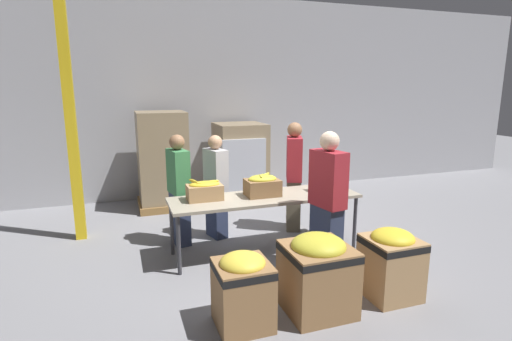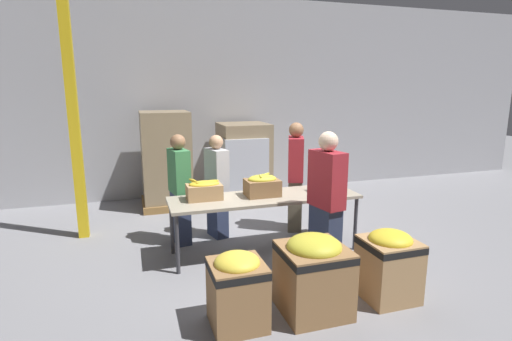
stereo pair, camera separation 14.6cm
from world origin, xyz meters
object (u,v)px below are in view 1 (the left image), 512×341
(banana_box_0, at_px, (205,190))
(volunteer_1, at_px, (179,191))
(sorting_table, at_px, (265,200))
(donation_bin_1, at_px, (318,271))
(volunteer_0, at_px, (294,177))
(support_pillar, at_px, (69,103))
(volunteer_3, at_px, (327,203))
(banana_box_2, at_px, (328,184))
(donation_bin_0, at_px, (243,288))
(pallet_stack_1, at_px, (163,161))
(pallet_stack_2, at_px, (240,162))
(banana_box_1, at_px, (262,185))
(pallet_stack_0, at_px, (238,169))
(volunteer_2, at_px, (216,187))
(donation_bin_2, at_px, (391,261))

(banana_box_0, relative_size, volunteer_1, 0.28)
(sorting_table, xyz_separation_m, donation_bin_1, (-0.02, -1.57, -0.31))
(volunteer_0, relative_size, support_pillar, 0.42)
(volunteer_0, bearing_deg, volunteer_3, 13.20)
(banana_box_2, bearing_deg, donation_bin_0, -138.53)
(pallet_stack_1, distance_m, pallet_stack_2, 1.54)
(support_pillar, bearing_deg, pallet_stack_2, 24.34)
(banana_box_1, relative_size, pallet_stack_0, 0.35)
(sorting_table, xyz_separation_m, banana_box_2, (0.92, -0.04, 0.16))
(banana_box_0, xyz_separation_m, pallet_stack_1, (-0.26, 2.49, -0.03))
(donation_bin_0, distance_m, donation_bin_1, 0.78)
(banana_box_0, bearing_deg, banana_box_2, -4.49)
(sorting_table, relative_size, banana_box_1, 5.68)
(pallet_stack_1, xyz_separation_m, pallet_stack_2, (1.53, 0.09, -0.13))
(banana_box_1, distance_m, donation_bin_1, 1.69)
(donation_bin_0, height_order, pallet_stack_0, pallet_stack_0)
(donation_bin_1, height_order, pallet_stack_0, pallet_stack_0)
(banana_box_2, relative_size, pallet_stack_0, 0.34)
(donation_bin_1, bearing_deg, volunteer_2, 101.25)
(volunteer_0, distance_m, donation_bin_2, 2.32)
(banana_box_2, distance_m, donation_bin_2, 1.60)
(pallet_stack_2, bearing_deg, pallet_stack_1, -176.44)
(pallet_stack_0, bearing_deg, donation_bin_2, -83.52)
(volunteer_3, height_order, donation_bin_1, volunteer_3)
(volunteer_3, bearing_deg, pallet_stack_2, -10.25)
(sorting_table, distance_m, pallet_stack_1, 2.79)
(banana_box_0, height_order, pallet_stack_1, pallet_stack_1)
(donation_bin_0, distance_m, pallet_stack_2, 4.44)
(banana_box_1, relative_size, support_pillar, 0.11)
(volunteer_1, distance_m, donation_bin_0, 2.29)
(pallet_stack_1, bearing_deg, volunteer_2, -72.39)
(donation_bin_1, relative_size, donation_bin_2, 1.06)
(donation_bin_2, bearing_deg, banana_box_0, 134.95)
(volunteer_3, xyz_separation_m, pallet_stack_1, (-1.58, 3.34, 0.03))
(banana_box_1, distance_m, donation_bin_2, 1.91)
(donation_bin_0, bearing_deg, donation_bin_1, 0.00)
(pallet_stack_0, bearing_deg, sorting_table, -98.65)
(sorting_table, distance_m, volunteer_3, 0.93)
(donation_bin_2, bearing_deg, volunteer_2, 119.90)
(volunteer_1, xyz_separation_m, pallet_stack_1, (-0.01, 1.91, 0.10))
(banana_box_0, height_order, volunteer_2, volunteer_2)
(donation_bin_2, bearing_deg, banana_box_2, 87.60)
(volunteer_1, relative_size, donation_bin_1, 1.96)
(donation_bin_1, height_order, pallet_stack_1, pallet_stack_1)
(donation_bin_2, bearing_deg, pallet_stack_1, 114.83)
(banana_box_1, distance_m, pallet_stack_1, 2.74)
(volunteer_3, height_order, support_pillar, support_pillar)
(volunteer_0, relative_size, donation_bin_0, 2.33)
(volunteer_2, height_order, pallet_stack_2, volunteer_2)
(volunteer_1, bearing_deg, volunteer_3, 37.04)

